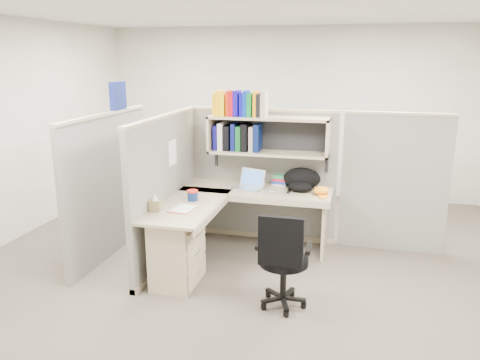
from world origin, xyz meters
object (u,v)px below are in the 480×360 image
(task_chair, at_px, (283,275))
(laptop, at_px, (248,179))
(desk, at_px, (201,235))
(backpack, at_px, (301,180))
(snack_canister, at_px, (193,195))

(task_chair, bearing_deg, laptop, 116.01)
(task_chair, bearing_deg, desk, 152.64)
(desk, height_order, backpack, backpack)
(desk, xyz_separation_m, laptop, (0.31, 0.81, 0.41))
(snack_canister, bearing_deg, laptop, 51.31)
(laptop, bearing_deg, snack_canister, -109.60)
(laptop, relative_size, snack_canister, 2.76)
(snack_canister, distance_m, task_chair, 1.39)
(laptop, bearing_deg, task_chair, -44.91)
(snack_canister, xyz_separation_m, task_chair, (1.10, -0.72, -0.46))
(desk, bearing_deg, laptop, 69.37)
(laptop, bearing_deg, desk, -91.55)
(laptop, height_order, task_chair, laptop)
(desk, bearing_deg, snack_canister, 125.17)
(desk, relative_size, backpack, 4.06)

